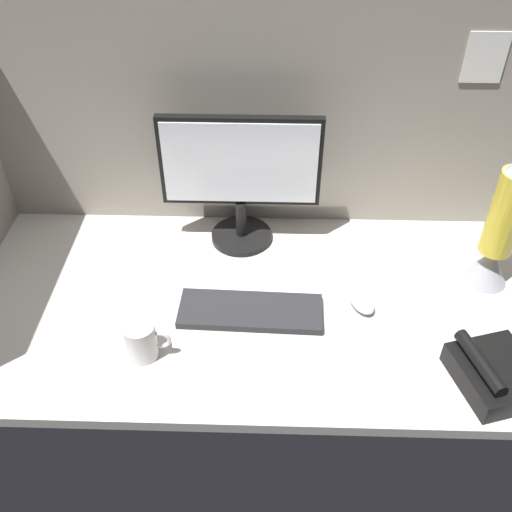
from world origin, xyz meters
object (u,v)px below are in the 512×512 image
mug_ceramic_white (142,341)px  lava_lamp (500,233)px  monitor (241,175)px  desk_phone (495,374)px  keyboard (250,311)px  mouse (362,301)px

mug_ceramic_white → lava_lamp: size_ratio=0.28×
monitor → mug_ceramic_white: 53.69cm
desk_phone → keyboard: bearing=160.2°
monitor → desk_phone: monitor is taller
monitor → mouse: (32.78, -28.27, -20.38)cm
mouse → lava_lamp: 39.67cm
monitor → desk_phone: (60.03, -52.14, -18.89)cm
monitor → lava_lamp: size_ratio=1.15×
monitor → lava_lamp: 70.22cm
mug_ceramic_white → desk_phone: mug_ceramic_white is taller
mouse → mug_ceramic_white: bearing=177.3°
keyboard → mug_ceramic_white: size_ratio=3.35×
keyboard → mug_ceramic_white: 29.17cm
mouse → desk_phone: (27.26, -23.87, 1.49)cm
mug_ceramic_white → desk_phone: 81.58cm
monitor → keyboard: size_ratio=1.20×
mouse → desk_phone: size_ratio=0.42×
lava_lamp → desk_phone: bearing=-102.6°
mouse → mug_ceramic_white: mug_ceramic_white is taller
mug_ceramic_white → lava_lamp: 94.55cm
keyboard → mug_ceramic_white: bearing=-148.5°
monitor → lava_lamp: (67.89, -16.99, -5.76)cm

